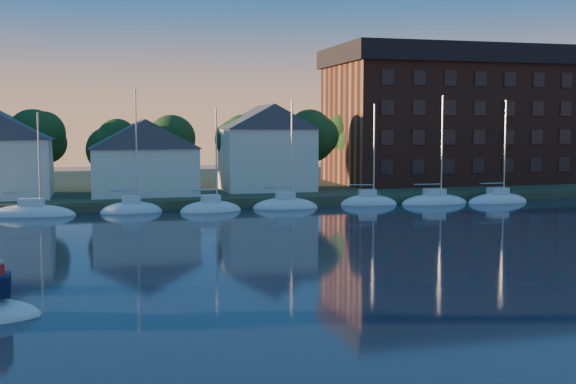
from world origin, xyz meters
name	(u,v)px	position (x,y,z in m)	size (l,w,h in m)	color
ground	(439,377)	(0.00, 0.00, 0.00)	(260.00, 260.00, 0.00)	black
shoreline_land	(181,188)	(0.00, 75.00, 0.00)	(160.00, 50.00, 2.00)	#2F3B22
wooden_dock	(207,207)	(0.00, 52.00, 0.00)	(120.00, 3.00, 1.00)	brown
clubhouse_centre	(144,156)	(-6.00, 57.00, 5.13)	(11.55, 8.40, 8.08)	white
clubhouse_east	(266,147)	(8.00, 59.00, 6.00)	(10.50, 8.40, 9.80)	white
condo_block	(448,115)	(34.00, 64.95, 9.79)	(31.00, 17.00, 17.40)	brown
tree_line	(209,136)	(2.00, 63.00, 7.18)	(93.40, 5.40, 8.90)	#362818
moored_fleet	(171,211)	(-4.00, 49.00, 0.10)	(79.50, 2.40, 12.05)	white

